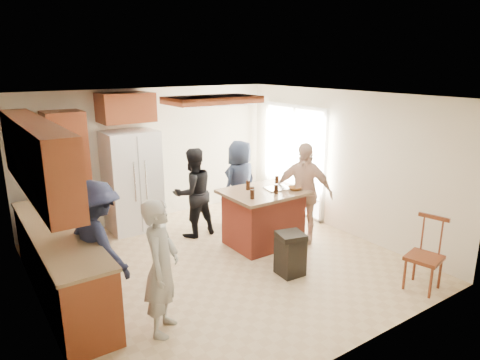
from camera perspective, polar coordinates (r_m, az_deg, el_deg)
room_shell at (r=10.26m, az=13.55°, el=3.26°), size 8.00×5.20×5.00m
person_front_left at (r=4.84m, az=-10.43°, el=-11.42°), size 0.69×0.70×1.56m
person_behind_left at (r=7.41m, az=-6.26°, el=-1.69°), size 0.78×0.50×1.56m
person_behind_right at (r=7.89m, az=0.01°, el=-0.42°), size 0.87×0.67×1.59m
person_side_right at (r=7.21m, az=8.42°, el=-1.67°), size 0.96×1.11×1.70m
person_counter at (r=5.52m, az=-18.37°, el=-8.22°), size 0.76×1.13×1.61m
left_cabinetry at (r=5.86m, az=-23.77°, el=-5.81°), size 0.64×3.00×2.30m
back_wall_units at (r=7.62m, az=-20.11°, el=2.59°), size 1.80×0.60×2.45m
refrigerator at (r=7.88m, az=-14.16°, el=-0.13°), size 0.90×0.76×1.80m
kitchen_island at (r=7.12m, az=3.12°, el=-4.94°), size 1.28×1.03×0.93m
island_items at (r=6.98m, az=4.78°, el=-1.08°), size 1.04×0.61×0.15m
trash_bin at (r=6.21m, az=6.72°, el=-9.71°), size 0.44×0.44×0.63m
spindle_chair at (r=6.25m, az=23.42°, el=-9.42°), size 0.50×0.50×0.99m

